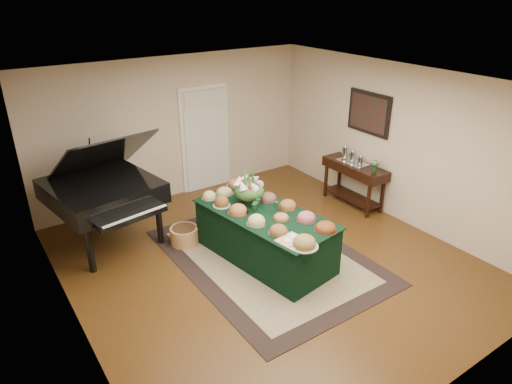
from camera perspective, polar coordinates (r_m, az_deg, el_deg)
ground at (r=7.06m, az=1.39°, el=-8.61°), size 6.00×6.00×0.00m
area_rug at (r=7.16m, az=1.35°, el=-8.02°), size 2.53×3.54×0.01m
kitchen_doorway at (r=9.19m, az=-6.35°, el=6.51°), size 1.05×0.07×2.10m
buffet_table at (r=6.92m, az=1.09°, el=-5.49°), size 1.36×2.33×0.78m
food_platters at (r=6.70m, az=1.14°, el=-2.29°), size 1.14×2.48×0.13m
cutting_board at (r=6.03m, az=4.47°, el=-5.89°), size 0.39×0.39×0.10m
green_goblets at (r=6.71m, az=0.64°, el=-1.86°), size 0.38×0.30×0.18m
floral_centerpiece at (r=6.90m, az=-0.84°, el=0.59°), size 0.47×0.47×0.47m
grand_piano at (r=7.52m, az=-18.60°, el=0.27°), size 1.79×2.00×1.83m
wicker_basket at (r=7.51m, az=-8.95°, el=-5.42°), size 0.45×0.45×0.28m
mahogany_sideboard at (r=8.71m, az=12.21°, el=2.31°), size 0.45×1.32×0.82m
tea_service at (r=8.66m, az=11.91°, el=4.39°), size 0.34×0.58×0.30m
pink_bouquet at (r=8.30m, az=14.66°, el=3.46°), size 0.18×0.18×0.23m
wall_painting at (r=8.51m, az=13.94°, el=9.56°), size 0.05×0.95×0.75m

